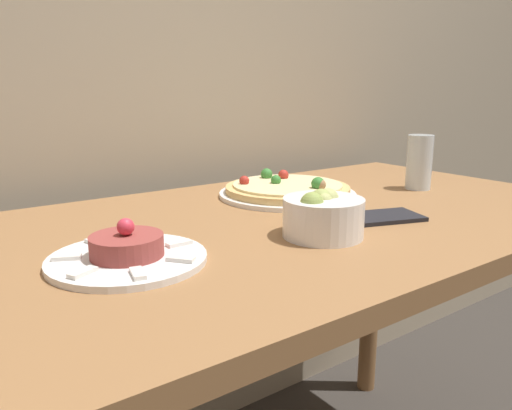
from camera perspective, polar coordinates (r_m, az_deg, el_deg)
dining_table at (r=1.03m, az=4.26°, el=-7.14°), size 1.36×0.75×0.79m
pizza_plate at (r=1.16m, az=3.61°, el=1.72°), size 0.32×0.32×0.05m
tartare_plate at (r=0.75m, az=-14.50°, el=-5.36°), size 0.23×0.23×0.07m
small_bowl at (r=0.85m, az=7.63°, el=-1.15°), size 0.14×0.14×0.08m
drinking_glass at (r=1.30m, az=18.17°, el=4.67°), size 0.06×0.06×0.13m
napkin at (r=0.99m, az=14.26°, el=-1.33°), size 0.17×0.13×0.01m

